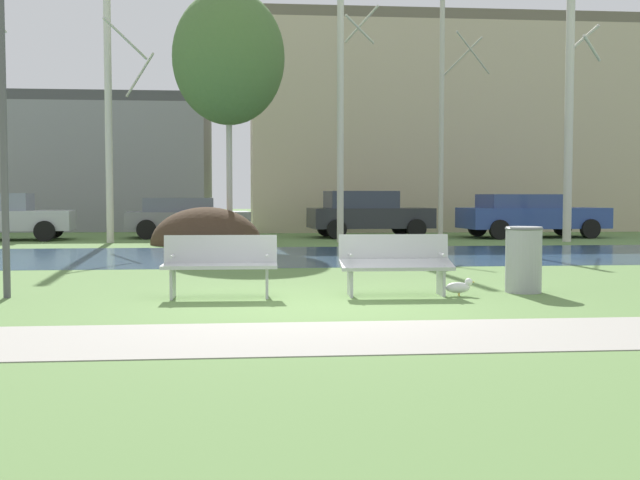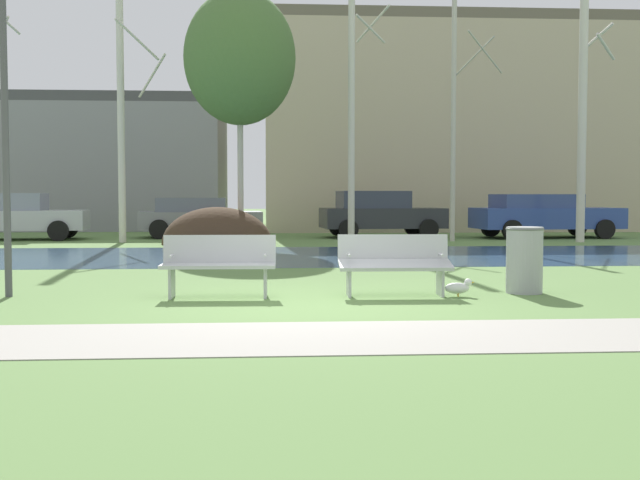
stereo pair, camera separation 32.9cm
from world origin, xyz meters
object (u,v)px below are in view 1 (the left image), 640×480
(bench_left, at_px, (220,264))
(parked_sedan_second_grey, at_px, (185,216))
(parked_hatch_third_dark, at_px, (367,213))
(trash_bin, at_px, (524,258))
(seagull, at_px, (459,287))
(streetlamp, at_px, (1,4))
(bench_right, at_px, (395,263))
(parked_wagon_fourth_blue, at_px, (530,214))

(bench_left, height_order, parked_sedan_second_grey, parked_sedan_second_grey)
(bench_left, xyz_separation_m, parked_hatch_third_dark, (4.49, 15.41, 0.34))
(parked_hatch_third_dark, bearing_deg, trash_bin, -90.16)
(seagull, xyz_separation_m, streetlamp, (-6.37, 0.41, 3.93))
(bench_left, bearing_deg, seagull, -2.84)
(bench_right, relative_size, parked_wagon_fourth_blue, 0.33)
(bench_right, relative_size, parked_hatch_third_dark, 0.38)
(seagull, bearing_deg, parked_hatch_third_dark, 85.95)
(parked_hatch_third_dark, bearing_deg, streetlamp, -116.21)
(parked_wagon_fourth_blue, bearing_deg, seagull, -113.68)
(parked_sedan_second_grey, bearing_deg, parked_hatch_third_dark, -3.80)
(seagull, height_order, streetlamp, streetlamp)
(bench_right, height_order, trash_bin, trash_bin)
(trash_bin, height_order, seagull, trash_bin)
(trash_bin, distance_m, seagull, 1.17)
(bench_left, distance_m, streetlamp, 4.67)
(bench_left, bearing_deg, trash_bin, 2.19)
(seagull, distance_m, streetlamp, 7.49)
(parked_wagon_fourth_blue, bearing_deg, parked_hatch_third_dark, 172.74)
(trash_bin, height_order, parked_wagon_fourth_blue, parked_wagon_fourth_blue)
(trash_bin, relative_size, parked_hatch_third_dark, 0.23)
(bench_right, bearing_deg, parked_hatch_third_dark, 82.62)
(parked_hatch_third_dark, bearing_deg, bench_left, -106.25)
(streetlamp, bearing_deg, parked_wagon_fourth_blue, 48.31)
(seagull, distance_m, parked_wagon_fourth_blue, 16.27)
(trash_bin, height_order, streetlamp, streetlamp)
(trash_bin, distance_m, parked_wagon_fourth_blue, 15.55)
(bench_left, height_order, streetlamp, streetlamp)
(parked_hatch_third_dark, bearing_deg, parked_sedan_second_grey, 176.20)
(bench_right, bearing_deg, bench_left, 180.00)
(streetlamp, distance_m, parked_hatch_third_dark, 17.22)
(parked_sedan_second_grey, relative_size, parked_wagon_fourth_blue, 0.85)
(bench_right, height_order, parked_sedan_second_grey, parked_sedan_second_grey)
(parked_sedan_second_grey, height_order, parked_hatch_third_dark, parked_hatch_third_dark)
(bench_left, relative_size, parked_wagon_fourth_blue, 0.33)
(trash_bin, relative_size, parked_wagon_fourth_blue, 0.20)
(bench_right, relative_size, trash_bin, 1.66)
(trash_bin, bearing_deg, streetlamp, 179.46)
(bench_left, bearing_deg, parked_hatch_third_dark, 73.75)
(seagull, bearing_deg, trash_bin, 17.71)
(trash_bin, distance_m, parked_sedan_second_grey, 16.79)
(trash_bin, relative_size, streetlamp, 0.16)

